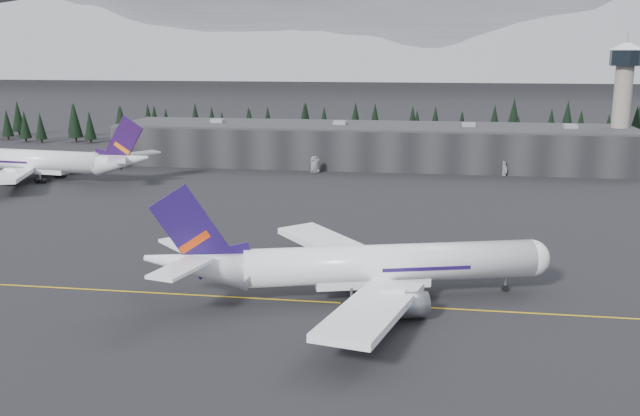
% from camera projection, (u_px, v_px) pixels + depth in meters
% --- Properties ---
extents(ground, '(1400.00, 1400.00, 0.00)m').
position_uv_depth(ground, '(299.00, 296.00, 105.78)').
color(ground, black).
rests_on(ground, ground).
extents(taxiline, '(400.00, 0.40, 0.02)m').
position_uv_depth(taxiline, '(297.00, 301.00, 103.85)').
color(taxiline, gold).
rests_on(taxiline, ground).
extents(terminal, '(160.00, 30.00, 12.60)m').
position_uv_depth(terminal, '(371.00, 145.00, 224.94)').
color(terminal, black).
rests_on(terminal, ground).
extents(control_tower, '(10.00, 10.00, 37.70)m').
position_uv_depth(control_tower, '(623.00, 92.00, 212.86)').
color(control_tower, gray).
rests_on(control_tower, ground).
extents(treeline, '(360.00, 20.00, 15.00)m').
position_uv_depth(treeline, '(380.00, 128.00, 260.36)').
color(treeline, black).
rests_on(treeline, ground).
extents(mountain_ridge, '(4400.00, 900.00, 420.00)m').
position_uv_depth(mountain_ridge, '(420.00, 73.00, 1070.10)').
color(mountain_ridge, white).
rests_on(mountain_ridge, ground).
extents(jet_main, '(58.90, 53.44, 17.70)m').
position_uv_depth(jet_main, '(355.00, 265.00, 103.93)').
color(jet_main, white).
rests_on(jet_main, ground).
extents(jet_parked, '(63.62, 58.46, 18.73)m').
position_uv_depth(jet_parked, '(45.00, 162.00, 198.03)').
color(jet_parked, white).
rests_on(jet_parked, ground).
extents(gse_vehicle_a, '(4.66, 5.66, 1.43)m').
position_uv_depth(gse_vehicle_a, '(315.00, 171.00, 210.02)').
color(gse_vehicle_a, silver).
rests_on(gse_vehicle_a, ground).
extents(gse_vehicle_b, '(4.61, 2.31, 1.51)m').
position_uv_depth(gse_vehicle_b, '(504.00, 174.00, 205.22)').
color(gse_vehicle_b, silver).
rests_on(gse_vehicle_b, ground).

